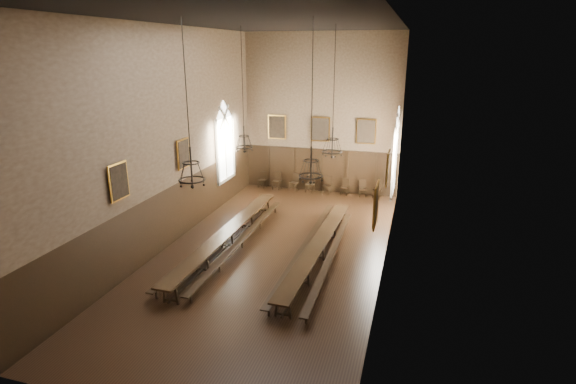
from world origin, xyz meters
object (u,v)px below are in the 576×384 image
at_px(chandelier_back_left, 244,139).
at_px(bench_right_outer, 331,257).
at_px(chair_0, 262,183).
at_px(chair_1, 277,184).
at_px(table_left, 227,239).
at_px(chair_7, 377,193).
at_px(chair_4, 327,189).
at_px(chair_6, 363,192).
at_px(chair_2, 294,186).
at_px(chandelier_front_left, 192,170).
at_px(chair_3, 310,187).
at_px(bench_left_inner, 242,242).
at_px(chandelier_front_right, 311,165).
at_px(bench_right_inner, 306,248).
at_px(table_right, 318,251).
at_px(chair_5, 345,190).
at_px(chandelier_back_right, 332,144).
at_px(bench_left_outer, 215,241).

bearing_deg(chandelier_back_left, bench_right_outer, -32.21).
relative_size(chair_0, chair_1, 0.94).
xyz_separation_m(table_left, chair_7, (5.39, 8.67, -0.11)).
xyz_separation_m(chair_4, chair_6, (2.07, 0.08, -0.03)).
xyz_separation_m(chair_2, chandelier_front_left, (-0.42, -11.49, 3.83)).
bearing_deg(chair_1, chandelier_back_left, -81.65).
xyz_separation_m(chair_3, chair_7, (3.90, 0.05, -0.02)).
distance_m(bench_left_inner, chair_2, 8.47).
height_order(chair_7, chandelier_front_right, chandelier_front_right).
bearing_deg(bench_left_inner, bench_right_inner, 2.81).
bearing_deg(table_right, chandelier_back_left, 145.73).
distance_m(chair_5, chandelier_front_left, 12.63).
distance_m(chair_5, chandelier_back_right, 7.22).
height_order(table_right, chandelier_back_right, chandelier_back_right).
bearing_deg(chandelier_front_right, table_right, 93.38).
relative_size(bench_left_outer, chandelier_back_left, 1.79).
height_order(chair_1, chandelier_back_right, chandelier_back_right).
bearing_deg(chair_0, chandelier_front_left, -67.25).
relative_size(chair_5, chandelier_front_right, 0.18).
bearing_deg(chair_5, table_left, -103.49).
height_order(bench_left_inner, chair_5, chair_5).
bearing_deg(table_right, chair_3, 105.66).
xyz_separation_m(chair_1, chair_5, (4.10, 0.03, -0.03)).
bearing_deg(chandelier_front_left, bench_left_inner, 80.73).
height_order(chair_3, chandelier_back_left, chandelier_back_left).
relative_size(bench_left_inner, chandelier_front_left, 1.84).
bearing_deg(chair_3, chair_2, -167.61).
bearing_deg(chandelier_front_left, chair_6, 68.80).
xyz_separation_m(chandelier_front_left, chandelier_front_right, (3.92, 0.92, 0.23)).
relative_size(bench_right_outer, chair_6, 9.89).
distance_m(chair_4, chandelier_back_right, 7.27).
bearing_deg(chair_7, chandelier_front_right, -88.85).
relative_size(bench_left_inner, chandelier_front_right, 1.91).
bearing_deg(chair_4, table_right, -75.81).
height_order(chair_3, chair_7, chair_3).
bearing_deg(chandelier_back_left, chair_5, 57.14).
distance_m(chair_4, chair_6, 2.07).
bearing_deg(bench_right_outer, table_left, 177.98).
bearing_deg(table_left, chandelier_back_left, 95.01).
bearing_deg(chair_6, chair_3, 167.52).
relative_size(bench_left_inner, chandelier_back_right, 1.86).
distance_m(chair_3, chair_4, 1.02).
relative_size(chair_0, chair_4, 0.96).
xyz_separation_m(table_left, chair_3, (1.49, 8.62, -0.09)).
bearing_deg(chair_3, chandelier_front_left, -83.65).
bearing_deg(chandelier_front_right, chair_3, 103.51).
xyz_separation_m(chair_0, chair_2, (2.02, -0.04, 0.01)).
bearing_deg(chandelier_back_left, chair_6, 50.58).
relative_size(bench_left_outer, chair_3, 9.34).
xyz_separation_m(table_left, chair_2, (0.52, 8.64, -0.09)).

